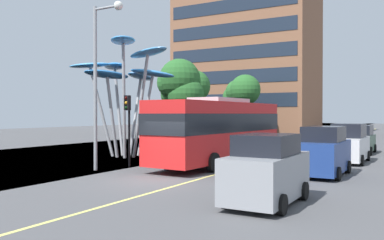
{
  "coord_description": "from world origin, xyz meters",
  "views": [
    {
      "loc": [
        10.16,
        -14.27,
        2.84
      ],
      "look_at": [
        -1.49,
        6.03,
        2.5
      ],
      "focal_mm": 38.6,
      "sensor_mm": 36.0,
      "label": 1
    }
  ],
  "objects_px": {
    "traffic_light_kerb_near": "(128,115)",
    "street_lamp": "(101,66)",
    "red_bus": "(220,128)",
    "car_parked_far": "(349,144)",
    "car_parked_mid": "(324,152)",
    "no_entry_sign": "(162,131)",
    "pedestrian": "(167,154)",
    "car_side_street": "(359,140)",
    "leaf_sculpture": "(127,71)",
    "car_parked_near": "(267,171)",
    "traffic_light_kerb_far": "(190,118)"
  },
  "relations": [
    {
      "from": "traffic_light_kerb_near",
      "to": "street_lamp",
      "type": "bearing_deg",
      "value": -95.6
    },
    {
      "from": "red_bus",
      "to": "car_parked_far",
      "type": "bearing_deg",
      "value": 36.87
    },
    {
      "from": "car_parked_mid",
      "to": "no_entry_sign",
      "type": "xyz_separation_m",
      "value": [
        -10.21,
        1.74,
        0.73
      ]
    },
    {
      "from": "pedestrian",
      "to": "car_side_street",
      "type": "bearing_deg",
      "value": 63.84
    },
    {
      "from": "leaf_sculpture",
      "to": "car_parked_near",
      "type": "relative_size",
      "value": 2.07
    },
    {
      "from": "traffic_light_kerb_near",
      "to": "car_parked_mid",
      "type": "xyz_separation_m",
      "value": [
        9.81,
        2.05,
        -1.7
      ]
    },
    {
      "from": "street_lamp",
      "to": "leaf_sculpture",
      "type": "bearing_deg",
      "value": 118.34
    },
    {
      "from": "car_side_street",
      "to": "street_lamp",
      "type": "distance_m",
      "value": 19.5
    },
    {
      "from": "no_entry_sign",
      "to": "pedestrian",
      "type": "bearing_deg",
      "value": -52.79
    },
    {
      "from": "traffic_light_kerb_far",
      "to": "car_parked_near",
      "type": "xyz_separation_m",
      "value": [
        9.2,
        -10.99,
        -1.51
      ]
    },
    {
      "from": "leaf_sculpture",
      "to": "car_side_street",
      "type": "height_order",
      "value": "leaf_sculpture"
    },
    {
      "from": "traffic_light_kerb_far",
      "to": "no_entry_sign",
      "type": "relative_size",
      "value": 1.3
    },
    {
      "from": "leaf_sculpture",
      "to": "car_parked_near",
      "type": "bearing_deg",
      "value": -35.59
    },
    {
      "from": "pedestrian",
      "to": "no_entry_sign",
      "type": "height_order",
      "value": "no_entry_sign"
    },
    {
      "from": "traffic_light_kerb_far",
      "to": "street_lamp",
      "type": "height_order",
      "value": "street_lamp"
    },
    {
      "from": "red_bus",
      "to": "car_parked_far",
      "type": "relative_size",
      "value": 2.51
    },
    {
      "from": "car_parked_mid",
      "to": "traffic_light_kerb_far",
      "type": "bearing_deg",
      "value": 157.71
    },
    {
      "from": "car_parked_far",
      "to": "pedestrian",
      "type": "bearing_deg",
      "value": -131.92
    },
    {
      "from": "car_parked_far",
      "to": "traffic_light_kerb_far",
      "type": "bearing_deg",
      "value": -166.88
    },
    {
      "from": "traffic_light_kerb_far",
      "to": "car_parked_near",
      "type": "distance_m",
      "value": 14.41
    },
    {
      "from": "traffic_light_kerb_near",
      "to": "no_entry_sign",
      "type": "height_order",
      "value": "traffic_light_kerb_near"
    },
    {
      "from": "traffic_light_kerb_near",
      "to": "car_parked_mid",
      "type": "relative_size",
      "value": 0.91
    },
    {
      "from": "traffic_light_kerb_far",
      "to": "leaf_sculpture",
      "type": "bearing_deg",
      "value": -157.92
    },
    {
      "from": "car_parked_mid",
      "to": "leaf_sculpture",
      "type": "bearing_deg",
      "value": 170.35
    },
    {
      "from": "car_side_street",
      "to": "car_parked_far",
      "type": "bearing_deg",
      "value": -87.33
    },
    {
      "from": "traffic_light_kerb_far",
      "to": "car_parked_mid",
      "type": "height_order",
      "value": "traffic_light_kerb_far"
    },
    {
      "from": "red_bus",
      "to": "car_side_street",
      "type": "relative_size",
      "value": 2.71
    },
    {
      "from": "street_lamp",
      "to": "pedestrian",
      "type": "bearing_deg",
      "value": 33.17
    },
    {
      "from": "traffic_light_kerb_near",
      "to": "pedestrian",
      "type": "height_order",
      "value": "traffic_light_kerb_near"
    },
    {
      "from": "car_side_street",
      "to": "street_lamp",
      "type": "bearing_deg",
      "value": -121.2
    },
    {
      "from": "traffic_light_kerb_near",
      "to": "leaf_sculpture",
      "type": "bearing_deg",
      "value": 129.29
    },
    {
      "from": "traffic_light_kerb_far",
      "to": "red_bus",
      "type": "bearing_deg",
      "value": -35.52
    },
    {
      "from": "red_bus",
      "to": "street_lamp",
      "type": "distance_m",
      "value": 7.42
    },
    {
      "from": "leaf_sculpture",
      "to": "car_side_street",
      "type": "bearing_deg",
      "value": 37.29
    },
    {
      "from": "red_bus",
      "to": "no_entry_sign",
      "type": "xyz_separation_m",
      "value": [
        -4.17,
        0.29,
        -0.24
      ]
    },
    {
      "from": "traffic_light_kerb_far",
      "to": "no_entry_sign",
      "type": "bearing_deg",
      "value": -110.45
    },
    {
      "from": "car_parked_mid",
      "to": "street_lamp",
      "type": "distance_m",
      "value": 11.53
    },
    {
      "from": "red_bus",
      "to": "car_parked_mid",
      "type": "bearing_deg",
      "value": -13.5
    },
    {
      "from": "traffic_light_kerb_near",
      "to": "traffic_light_kerb_far",
      "type": "bearing_deg",
      "value": 86.22
    },
    {
      "from": "car_parked_mid",
      "to": "car_parked_far",
      "type": "relative_size",
      "value": 0.94
    },
    {
      "from": "leaf_sculpture",
      "to": "street_lamp",
      "type": "distance_m",
      "value": 7.07
    },
    {
      "from": "leaf_sculpture",
      "to": "car_parked_near",
      "type": "xyz_separation_m",
      "value": [
        13.12,
        -9.39,
        -4.66
      ]
    },
    {
      "from": "car_side_street",
      "to": "no_entry_sign",
      "type": "relative_size",
      "value": 1.52
    },
    {
      "from": "car_parked_far",
      "to": "pedestrian",
      "type": "distance_m",
      "value": 11.08
    },
    {
      "from": "leaf_sculpture",
      "to": "pedestrian",
      "type": "relative_size",
      "value": 4.74
    },
    {
      "from": "car_parked_near",
      "to": "car_parked_mid",
      "type": "xyz_separation_m",
      "value": [
        0.22,
        7.12,
        0.03
      ]
    },
    {
      "from": "car_side_street",
      "to": "street_lamp",
      "type": "relative_size",
      "value": 0.5
    },
    {
      "from": "traffic_light_kerb_near",
      "to": "car_parked_far",
      "type": "height_order",
      "value": "traffic_light_kerb_near"
    },
    {
      "from": "traffic_light_kerb_far",
      "to": "car_side_street",
      "type": "bearing_deg",
      "value": 42.37
    },
    {
      "from": "traffic_light_kerb_near",
      "to": "car_parked_far",
      "type": "distance_m",
      "value": 12.98
    }
  ]
}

